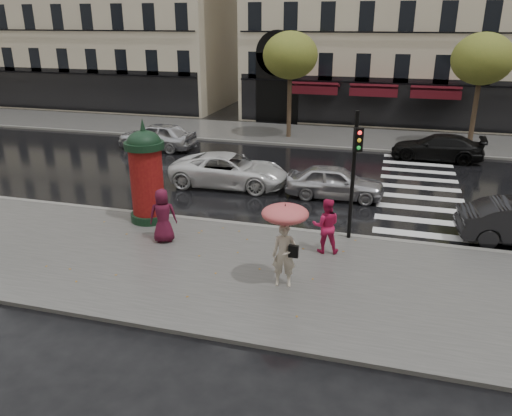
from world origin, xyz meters
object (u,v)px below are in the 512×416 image
(woman_red, at_px, (326,226))
(car_black, at_px, (437,147))
(traffic_light, at_px, (355,164))
(car_silver, at_px, (335,182))
(woman_umbrella, at_px, (285,232))
(man_burgundy, at_px, (163,216))
(car_far_silver, at_px, (157,136))
(car_white, at_px, (229,170))
(morris_column, at_px, (146,173))

(woman_red, xyz_separation_m, car_black, (4.19, 13.56, -0.33))
(woman_red, bearing_deg, car_black, -117.14)
(traffic_light, relative_size, car_silver, 1.05)
(woman_umbrella, height_order, woman_red, woman_umbrella)
(man_burgundy, height_order, car_silver, man_burgundy)
(man_burgundy, distance_m, car_far_silver, 13.75)
(traffic_light, bearing_deg, car_white, 141.37)
(traffic_light, bearing_deg, man_burgundy, -162.31)
(man_burgundy, distance_m, car_silver, 8.14)
(woman_red, distance_m, car_silver, 5.77)
(car_silver, height_order, car_black, car_silver)
(woman_umbrella, relative_size, man_burgundy, 1.34)
(morris_column, height_order, traffic_light, traffic_light)
(traffic_light, height_order, car_silver, traffic_light)
(woman_umbrella, xyz_separation_m, car_black, (5.00, 16.07, -1.07))
(morris_column, distance_m, car_far_silver, 11.74)
(morris_column, distance_m, car_silver, 8.08)
(traffic_light, distance_m, car_black, 12.94)
(car_black, bearing_deg, car_far_silver, -79.12)
(woman_umbrella, distance_m, car_far_silver, 17.82)
(car_white, height_order, car_far_silver, car_far_silver)
(car_white, xyz_separation_m, car_black, (9.53, 7.47, -0.05))
(car_white, bearing_deg, man_burgundy, 177.63)
(morris_column, xyz_separation_m, car_black, (10.99, 12.60, -1.27))
(woman_umbrella, xyz_separation_m, car_white, (-4.53, 8.60, -1.02))
(morris_column, distance_m, car_black, 16.77)
(car_silver, xyz_separation_m, car_black, (4.61, 7.81, -0.01))
(car_silver, relative_size, car_white, 0.78)
(morris_column, bearing_deg, woman_red, -8.05)
(woman_red, distance_m, morris_column, 6.94)
(man_burgundy, height_order, car_black, man_burgundy)
(traffic_light, bearing_deg, woman_umbrella, -111.42)
(man_burgundy, height_order, traffic_light, traffic_light)
(woman_umbrella, bearing_deg, woman_red, 72.07)
(woman_umbrella, height_order, car_silver, woman_umbrella)
(car_white, bearing_deg, car_far_silver, 47.56)
(morris_column, bearing_deg, car_silver, 36.87)
(woman_red, distance_m, traffic_light, 2.28)
(woman_red, relative_size, morris_column, 0.47)
(woman_red, xyz_separation_m, morris_column, (-6.80, 0.96, 0.94))
(traffic_light, xyz_separation_m, car_black, (3.51, 12.28, -2.09))
(man_burgundy, distance_m, car_white, 6.76)
(woman_umbrella, bearing_deg, car_far_silver, 127.68)
(man_burgundy, relative_size, car_silver, 0.45)
(traffic_light, bearing_deg, car_black, 74.05)
(morris_column, relative_size, car_black, 0.80)
(car_silver, height_order, car_white, car_white)
(car_black, bearing_deg, woman_red, -13.42)
(woman_red, height_order, morris_column, morris_column)
(car_far_silver, bearing_deg, car_white, 52.46)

